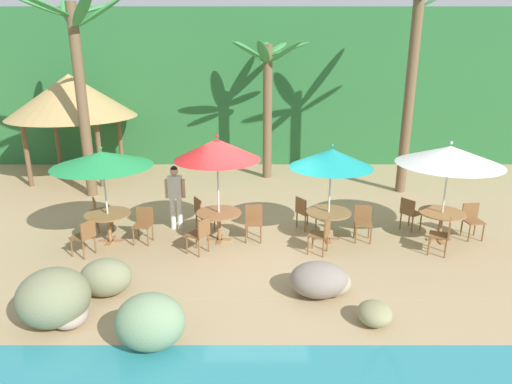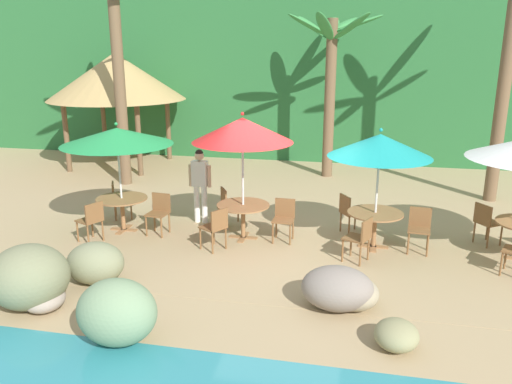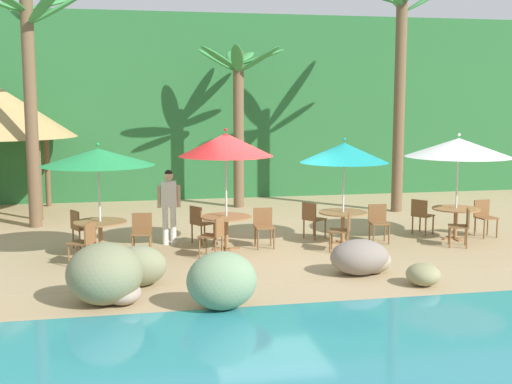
% 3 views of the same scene
% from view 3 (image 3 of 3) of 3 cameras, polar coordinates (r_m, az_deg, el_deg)
% --- Properties ---
extents(ground_plane, '(120.00, 120.00, 0.00)m').
position_cam_3_polar(ground_plane, '(15.01, 1.09, -4.81)').
color(ground_plane, tan).
extents(terrace_deck, '(18.00, 5.20, 0.01)m').
position_cam_3_polar(terrace_deck, '(15.00, 1.09, -4.79)').
color(terrace_deck, tan).
rests_on(terrace_deck, ground).
extents(foliage_backdrop, '(28.00, 2.40, 6.00)m').
position_cam_3_polar(foliage_backdrop, '(23.50, -3.77, 7.14)').
color(foliage_backdrop, '#286633').
rests_on(foliage_backdrop, ground).
extents(rock_seawall, '(16.82, 3.29, 1.00)m').
position_cam_3_polar(rock_seawall, '(12.05, 2.08, -6.18)').
color(rock_seawall, gray).
rests_on(rock_seawall, ground).
extents(umbrella_green, '(2.34, 2.34, 2.38)m').
position_cam_3_polar(umbrella_green, '(14.42, -13.07, 2.87)').
color(umbrella_green, silver).
rests_on(umbrella_green, ground).
extents(dining_table_green, '(1.10, 1.10, 0.74)m').
position_cam_3_polar(dining_table_green, '(14.61, -12.89, -2.89)').
color(dining_table_green, olive).
rests_on(dining_table_green, ground).
extents(chair_green_seaward, '(0.46, 0.47, 0.87)m').
position_cam_3_polar(chair_green_seaward, '(14.64, -9.53, -3.18)').
color(chair_green_seaward, brown).
rests_on(chair_green_seaward, ground).
extents(chair_green_inland, '(0.57, 0.56, 0.87)m').
position_cam_3_polar(chair_green_inland, '(15.36, -14.51, -2.80)').
color(chair_green_inland, brown).
rests_on(chair_green_inland, ground).
extents(chair_green_left, '(0.57, 0.56, 0.87)m').
position_cam_3_polar(chair_green_left, '(13.85, -14.11, -3.94)').
color(chair_green_left, brown).
rests_on(chair_green_left, ground).
extents(umbrella_red, '(2.04, 2.04, 2.66)m').
position_cam_3_polar(umbrella_red, '(14.67, -2.54, 3.97)').
color(umbrella_red, silver).
rests_on(umbrella_red, ground).
extents(dining_table_red, '(1.10, 1.10, 0.74)m').
position_cam_3_polar(dining_table_red, '(14.87, -2.50, -2.51)').
color(dining_table_red, olive).
rests_on(dining_table_red, ground).
extents(chair_red_seaward, '(0.43, 0.44, 0.87)m').
position_cam_3_polar(chair_red_seaward, '(15.12, 0.65, -2.72)').
color(chair_red_seaward, brown).
rests_on(chair_red_seaward, ground).
extents(chair_red_inland, '(0.58, 0.58, 0.87)m').
position_cam_3_polar(chair_red_inland, '(15.50, -4.73, -2.48)').
color(chair_red_inland, brown).
rests_on(chair_red_inland, ground).
extents(chair_red_left, '(0.58, 0.58, 0.87)m').
position_cam_3_polar(chair_red_left, '(14.09, -3.47, -3.52)').
color(chair_red_left, brown).
rests_on(chair_red_left, ground).
extents(umbrella_teal, '(1.99, 1.99, 2.42)m').
position_cam_3_polar(umbrella_teal, '(15.37, 7.37, 3.28)').
color(umbrella_teal, silver).
rests_on(umbrella_teal, ground).
extents(dining_table_teal, '(1.10, 1.10, 0.74)m').
position_cam_3_polar(dining_table_teal, '(15.56, 7.28, -2.10)').
color(dining_table_teal, olive).
rests_on(dining_table_teal, ground).
extents(chair_teal_seaward, '(0.46, 0.47, 0.87)m').
position_cam_3_polar(chair_teal_seaward, '(15.87, 10.20, -2.34)').
color(chair_teal_seaward, brown).
rests_on(chair_teal_seaward, ground).
extents(chair_teal_inland, '(0.59, 0.58, 0.87)m').
position_cam_3_polar(chair_teal_inland, '(16.05, 4.71, -2.13)').
color(chair_teal_inland, brown).
rests_on(chair_teal_inland, ground).
extents(chair_teal_left, '(0.56, 0.56, 0.87)m').
position_cam_3_polar(chair_teal_left, '(14.74, 7.34, -3.07)').
color(chair_teal_left, brown).
rests_on(chair_teal_left, ground).
extents(umbrella_white, '(2.45, 2.45, 2.49)m').
position_cam_3_polar(umbrella_white, '(16.44, 16.58, 3.58)').
color(umbrella_white, silver).
rests_on(umbrella_white, ground).
extents(dining_table_white, '(1.10, 1.10, 0.74)m').
position_cam_3_polar(dining_table_white, '(16.62, 16.37, -1.73)').
color(dining_table_white, olive).
rests_on(dining_table_white, ground).
extents(chair_white_seaward, '(0.46, 0.47, 0.87)m').
position_cam_3_polar(chair_white_seaward, '(17.19, 18.54, -1.85)').
color(chair_white_seaward, brown).
rests_on(chair_white_seaward, ground).
extents(chair_white_inland, '(0.59, 0.59, 0.87)m').
position_cam_3_polar(chair_white_inland, '(16.95, 13.66, -1.79)').
color(chair_white_inland, brown).
rests_on(chair_white_inland, ground).
extents(chair_white_left, '(0.56, 0.56, 0.87)m').
position_cam_3_polar(chair_white_left, '(15.80, 16.89, -2.60)').
color(chair_white_left, brown).
rests_on(chair_white_left, ground).
extents(palm_tree_nearest, '(3.21, 2.94, 6.03)m').
position_cam_3_polar(palm_tree_nearest, '(18.20, -18.42, 9.83)').
color(palm_tree_nearest, brown).
rests_on(palm_tree_nearest, ground).
extents(palm_tree_second, '(2.74, 2.81, 4.82)m').
position_cam_3_polar(palm_tree_second, '(20.54, -1.44, 8.02)').
color(palm_tree_second, brown).
rests_on(palm_tree_second, ground).
extents(palm_tree_third, '(3.24, 3.34, 6.60)m').
position_cam_3_polar(palm_tree_third, '(20.14, 11.97, 10.49)').
color(palm_tree_third, brown).
rests_on(palm_tree_third, ground).
extents(waiter_in_white, '(0.52, 0.22, 1.70)m').
position_cam_3_polar(waiter_in_white, '(15.44, -7.29, -0.78)').
color(waiter_in_white, white).
rests_on(waiter_in_white, ground).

